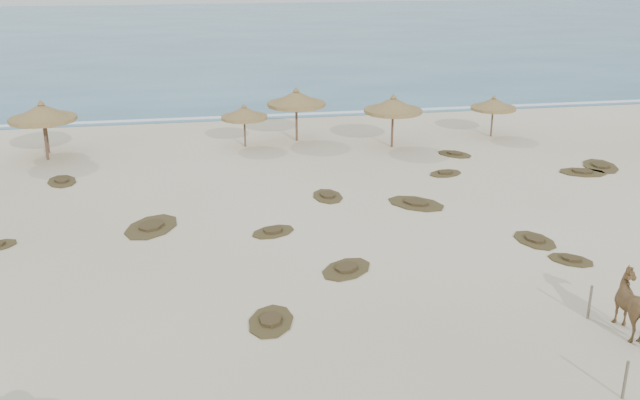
# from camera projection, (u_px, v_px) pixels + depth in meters

# --- Properties ---
(ground) EXTENTS (160.00, 160.00, 0.00)m
(ground) POSITION_uv_depth(u_px,v_px,m) (378.00, 289.00, 23.49)
(ground) COLOR beige
(ground) RESTS_ON ground
(ocean) EXTENTS (200.00, 100.00, 0.01)m
(ocean) POSITION_uv_depth(u_px,v_px,m) (234.00, 32.00, 93.01)
(ocean) COLOR #29557D
(ocean) RESTS_ON ground
(foam_line) EXTENTS (70.00, 0.60, 0.01)m
(foam_line) POSITION_uv_depth(u_px,v_px,m) (280.00, 115.00, 47.59)
(foam_line) COLOR white
(foam_line) RESTS_ON ground
(palapa_0) EXTENTS (2.99, 2.99, 2.63)m
(palapa_0) POSITION_uv_depth(u_px,v_px,m) (44.00, 116.00, 38.28)
(palapa_0) COLOR brown
(palapa_0) RESTS_ON ground
(palapa_1) EXTENTS (3.69, 3.69, 3.22)m
(palapa_1) POSITION_uv_depth(u_px,v_px,m) (42.00, 113.00, 36.85)
(palapa_1) COLOR brown
(palapa_1) RESTS_ON ground
(palapa_2) EXTENTS (2.72, 2.72, 2.45)m
(palapa_2) POSITION_uv_depth(u_px,v_px,m) (244.00, 113.00, 39.55)
(palapa_2) COLOR brown
(palapa_2) RESTS_ON ground
(palapa_3) EXTENTS (3.44, 3.44, 3.13)m
(palapa_3) POSITION_uv_depth(u_px,v_px,m) (296.00, 99.00, 40.60)
(palapa_3) COLOR brown
(palapa_3) RESTS_ON ground
(palapa_4) EXTENTS (3.53, 3.53, 3.03)m
(palapa_4) POSITION_uv_depth(u_px,v_px,m) (393.00, 106.00, 39.30)
(palapa_4) COLOR brown
(palapa_4) RESTS_ON ground
(palapa_5) EXTENTS (2.84, 2.84, 2.49)m
(palapa_5) POSITION_uv_depth(u_px,v_px,m) (493.00, 104.00, 41.67)
(palapa_5) COLOR brown
(palapa_5) RESTS_ON ground
(horse) EXTENTS (1.07, 2.11, 1.73)m
(horse) POSITION_uv_depth(u_px,v_px,m) (636.00, 306.00, 20.57)
(horse) COLOR #9A7346
(horse) RESTS_ON ground
(fence_post_near) EXTENTS (0.10, 0.10, 1.07)m
(fence_post_near) POSITION_uv_depth(u_px,v_px,m) (625.00, 380.00, 17.64)
(fence_post_near) COLOR #675F4D
(fence_post_near) RESTS_ON ground
(fence_post_far) EXTENTS (0.10, 0.10, 1.11)m
(fence_post_far) POSITION_uv_depth(u_px,v_px,m) (590.00, 302.00, 21.45)
(fence_post_far) COLOR #675F4D
(fence_post_far) RESTS_ON ground
(scrub_1) EXTENTS (2.91, 3.38, 0.16)m
(scrub_1) POSITION_uv_depth(u_px,v_px,m) (151.00, 226.00, 28.59)
(scrub_1) COLOR #4D3F22
(scrub_1) RESTS_ON ground
(scrub_2) EXTENTS (2.18, 1.90, 0.16)m
(scrub_2) POSITION_uv_depth(u_px,v_px,m) (273.00, 231.00, 28.10)
(scrub_2) COLOR #4D3F22
(scrub_2) RESTS_ON ground
(scrub_3) EXTENTS (3.07, 3.06, 0.16)m
(scrub_3) POSITION_uv_depth(u_px,v_px,m) (416.00, 203.00, 31.18)
(scrub_3) COLOR #4D3F22
(scrub_3) RESTS_ON ground
(scrub_4) EXTENTS (1.69, 2.23, 0.16)m
(scrub_4) POSITION_uv_depth(u_px,v_px,m) (535.00, 240.00, 27.29)
(scrub_4) COLOR #4D3F22
(scrub_4) RESTS_ON ground
(scrub_5) EXTENTS (2.35, 2.97, 0.16)m
(scrub_5) POSITION_uv_depth(u_px,v_px,m) (600.00, 166.00, 36.45)
(scrub_5) COLOR #4D3F22
(scrub_5) RESTS_ON ground
(scrub_6) EXTENTS (1.77, 2.29, 0.16)m
(scrub_6) POSITION_uv_depth(u_px,v_px,m) (62.00, 181.00, 34.11)
(scrub_6) COLOR #4D3F22
(scrub_6) RESTS_ON ground
(scrub_7) EXTENTS (2.03, 1.65, 0.16)m
(scrub_7) POSITION_uv_depth(u_px,v_px,m) (445.00, 173.00, 35.31)
(scrub_7) COLOR #4D3F22
(scrub_7) RESTS_ON ground
(scrub_9) EXTENTS (2.53, 2.49, 0.16)m
(scrub_9) POSITION_uv_depth(u_px,v_px,m) (346.00, 269.00, 24.85)
(scrub_9) COLOR #4D3F22
(scrub_9) RESTS_ON ground
(scrub_10) EXTENTS (2.21, 2.28, 0.16)m
(scrub_10) POSITION_uv_depth(u_px,v_px,m) (455.00, 154.00, 38.56)
(scrub_10) COLOR #4D3F22
(scrub_10) RESTS_ON ground
(scrub_11) EXTENTS (1.87, 2.36, 0.16)m
(scrub_11) POSITION_uv_depth(u_px,v_px,m) (271.00, 321.00, 21.40)
(scrub_11) COLOR #4D3F22
(scrub_11) RESTS_ON ground
(scrub_12) EXTENTS (1.90, 1.87, 0.16)m
(scrub_12) POSITION_uv_depth(u_px,v_px,m) (571.00, 260.00, 25.57)
(scrub_12) COLOR #4D3F22
(scrub_12) RESTS_ON ground
(scrub_13) EXTENTS (1.38, 2.06, 0.16)m
(scrub_13) POSITION_uv_depth(u_px,v_px,m) (328.00, 196.00, 32.09)
(scrub_13) COLOR #4D3F22
(scrub_13) RESTS_ON ground
(scrub_14) EXTENTS (2.66, 2.17, 0.16)m
(scrub_14) POSITION_uv_depth(u_px,v_px,m) (582.00, 172.00, 35.47)
(scrub_14) COLOR #4D3F22
(scrub_14) RESTS_ON ground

